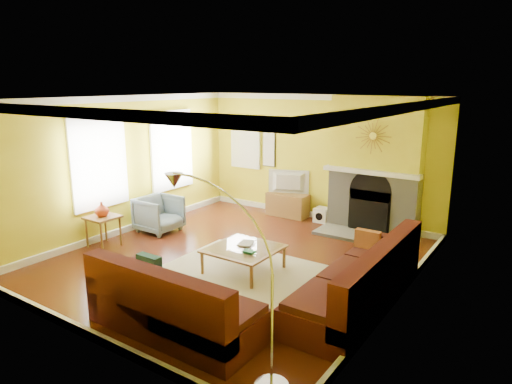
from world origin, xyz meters
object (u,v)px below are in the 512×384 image
Objects in this scene: coffee_table at (244,259)px; arc_lamp at (225,281)px; armchair at (159,214)px; side_table at (104,231)px; sectional_sofa at (270,266)px; media_console at (288,205)px.

arc_lamp reaches higher than coffee_table.
side_table is (-0.20, -1.20, -0.07)m from armchair.
sectional_sofa is at bearing 107.89° from arc_lamp.
media_console is at bearing 113.90° from arc_lamp.
arc_lamp is (4.15, -1.70, 0.73)m from side_table.
arc_lamp is at bearing -66.10° from media_console.
sectional_sofa is 3.61m from armchair.
armchair is 1.22m from side_table.
side_table is 0.28× the size of arc_lamp.
coffee_table is (-0.80, 0.50, -0.24)m from sectional_sofa.
side_table is (-1.80, -3.60, 0.03)m from media_console.
armchair reaches higher than side_table.
armchair is at bearing 143.71° from arc_lamp.
sectional_sofa is 3.97× the size of media_console.
coffee_table is at bearing -72.12° from media_console.
arc_lamp is (0.55, -1.70, 0.57)m from sectional_sofa.
media_console is 4.03m from side_table.
media_console is 1.62× the size of side_table.
armchair is 1.37× the size of side_table.
media_console is at bearing 63.43° from side_table.
coffee_table is 1.11× the size of media_console.
side_table is (-2.80, -0.50, 0.08)m from coffee_table.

